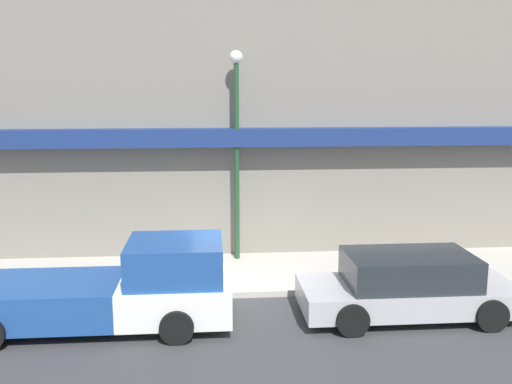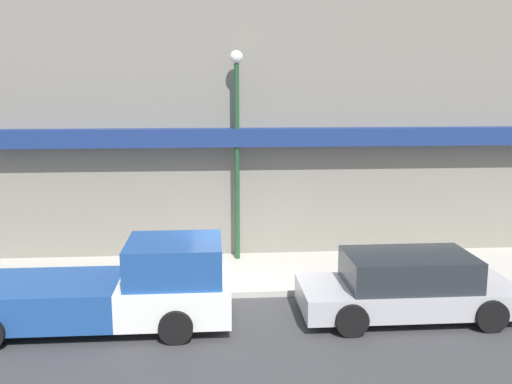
{
  "view_description": "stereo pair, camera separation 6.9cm",
  "coord_description": "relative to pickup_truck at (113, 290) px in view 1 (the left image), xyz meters",
  "views": [
    {
      "loc": [
        -0.82,
        -12.97,
        4.97
      ],
      "look_at": [
        0.36,
        1.31,
        2.35
      ],
      "focal_mm": 40.0,
      "sensor_mm": 36.0,
      "label": 1
    },
    {
      "loc": [
        -0.75,
        -12.98,
        4.97
      ],
      "look_at": [
        0.36,
        1.31,
        2.35
      ],
      "focal_mm": 40.0,
      "sensor_mm": 36.0,
      "label": 2
    }
  ],
  "objects": [
    {
      "name": "ground_plane",
      "position": [
        2.89,
        1.37,
        -0.8
      ],
      "size": [
        80.0,
        80.0,
        0.0
      ],
      "primitive_type": "plane",
      "color": "#38383A"
    },
    {
      "name": "parked_car",
      "position": [
        6.38,
        0.0,
        -0.1
      ],
      "size": [
        4.72,
        2.08,
        1.42
      ],
      "rotation": [
        0.0,
        0.0,
        -0.01
      ],
      "color": "#ADADB2",
      "rests_on": "ground"
    },
    {
      "name": "fire_hydrant",
      "position": [
        7.1,
        2.02,
        -0.3
      ],
      "size": [
        0.18,
        0.18,
        0.7
      ],
      "color": "yellow",
      "rests_on": "sidewalk"
    },
    {
      "name": "pickup_truck",
      "position": [
        0.0,
        0.0,
        0.0
      ],
      "size": [
        5.79,
        2.21,
        1.83
      ],
      "rotation": [
        0.0,
        0.0,
        -0.0
      ],
      "color": "white",
      "rests_on": "ground"
    },
    {
      "name": "building",
      "position": [
        2.87,
        6.12,
        4.81
      ],
      "size": [
        19.8,
        3.8,
        11.23
      ],
      "color": "gray",
      "rests_on": "ground"
    },
    {
      "name": "sidewalk",
      "position": [
        2.89,
        3.0,
        -0.72
      ],
      "size": [
        36.0,
        3.27,
        0.15
      ],
      "color": "#B7B2A8",
      "rests_on": "ground"
    },
    {
      "name": "street_lamp",
      "position": [
        2.83,
        4.15,
        2.97
      ],
      "size": [
        0.36,
        0.36,
        5.82
      ],
      "color": "#1E4728",
      "rests_on": "sidewalk"
    }
  ]
}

